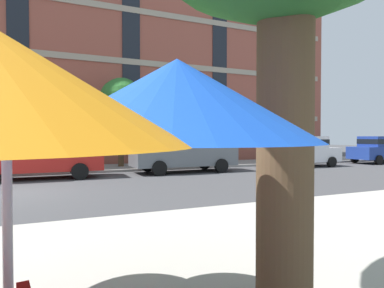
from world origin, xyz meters
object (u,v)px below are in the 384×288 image
Objects in this scene: pickup_red at (31,154)px; pickup_gray at (179,151)px; patio_umbrella at (6,107)px; sedan_white at (303,150)px; street_tree_middle at (121,99)px; sedan_blue at (380,149)px.

pickup_gray is at bearing 0.00° from pickup_red.
patio_umbrella reaches higher than pickup_red.
sedan_white is 0.88× the size of street_tree_middle.
patio_umbrella is at bearing -148.24° from sedan_blue.
pickup_red is at bearing 180.00° from sedan_blue.
sedan_blue is at bearing 31.76° from patio_umbrella.
sedan_blue is at bearing 0.00° from sedan_white.
sedan_blue is (14.36, -0.00, -0.08)m from pickup_gray.
street_tree_middle is at bearing 37.62° from pickup_red.
pickup_gray reaches higher than sedan_blue.
pickup_red is 1.16× the size of sedan_blue.
pickup_gray is 1.01× the size of street_tree_middle.
pickup_red is 14.33m from sedan_white.
street_tree_middle is (4.36, 3.36, 2.85)m from pickup_red.
pickup_red is at bearing 180.00° from sedan_white.
street_tree_middle is at bearing 123.03° from pickup_gray.
sedan_white is at bearing 180.00° from sedan_blue.
sedan_white is at bearing 42.34° from patio_umbrella.
sedan_white is 10.92m from street_tree_middle.
pickup_red is at bearing -142.38° from street_tree_middle.
pickup_red reaches higher than sedan_blue.
pickup_gray is at bearing 180.00° from sedan_white.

